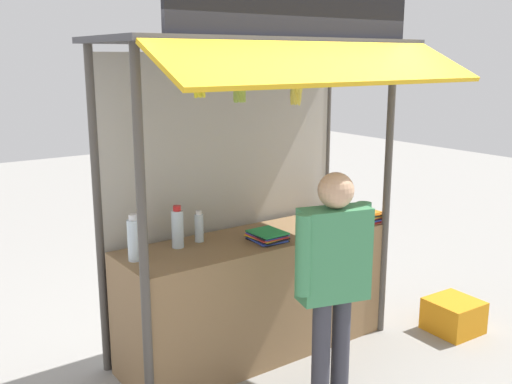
{
  "coord_description": "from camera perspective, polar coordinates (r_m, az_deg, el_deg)",
  "views": [
    {
      "loc": [
        -2.46,
        -3.45,
        2.25
      ],
      "look_at": [
        0.0,
        0.0,
        1.28
      ],
      "focal_mm": 41.35,
      "sensor_mm": 36.0,
      "label": 1
    }
  ],
  "objects": [
    {
      "name": "banana_bunch_rightmost",
      "position": [
        3.65,
        -1.62,
        9.86
      ],
      "size": [
        0.1,
        0.1,
        0.27
      ],
      "color": "#332D23"
    },
    {
      "name": "water_bottle_back_right",
      "position": [
        3.99,
        -11.72,
        -4.48
      ],
      "size": [
        0.09,
        0.09,
        0.32
      ],
      "color": "silver",
      "rests_on": "stall_counter"
    },
    {
      "name": "vendor_person",
      "position": [
        3.76,
        7.5,
        -7.48
      ],
      "size": [
        0.59,
        0.3,
        1.57
      ],
      "rotation": [
        0.0,
        0.0,
        -0.27
      ],
      "color": "#383842",
      "rests_on": "ground"
    },
    {
      "name": "water_bottle_right",
      "position": [
        4.33,
        -5.53,
        -3.41
      ],
      "size": [
        0.07,
        0.07,
        0.23
      ],
      "color": "silver",
      "rests_on": "stall_counter"
    },
    {
      "name": "plastic_crate",
      "position": [
        5.3,
        18.55,
        -11.26
      ],
      "size": [
        0.41,
        0.41,
        0.27
      ],
      "primitive_type": "cube",
      "rotation": [
        0.0,
        0.0,
        -0.04
      ],
      "color": "orange",
      "rests_on": "ground"
    },
    {
      "name": "water_bottle_mid_left",
      "position": [
        5.12,
        7.51,
        -0.55
      ],
      "size": [
        0.08,
        0.08,
        0.3
      ],
      "color": "silver",
      "rests_on": "stall_counter"
    },
    {
      "name": "magazine_stack_far_left",
      "position": [
        4.35,
        1.08,
        -4.28
      ],
      "size": [
        0.24,
        0.28,
        0.07
      ],
      "color": "black",
      "rests_on": "stall_counter"
    },
    {
      "name": "banana_bunch_inner_left",
      "position": [
        3.5,
        -5.53,
        10.2
      ],
      "size": [
        0.09,
        0.09,
        0.23
      ],
      "color": "#332D23"
    },
    {
      "name": "stall_structure",
      "position": [
        4.35,
        -0.64,
        4.79
      ],
      "size": [
        2.32,
        1.46,
        2.72
      ],
      "color": "#4C4742",
      "rests_on": "ground"
    },
    {
      "name": "ground_plane",
      "position": [
        4.8,
        0.0,
        -15.02
      ],
      "size": [
        20.0,
        20.0,
        0.0
      ],
      "primitive_type": "plane",
      "color": "gray"
    },
    {
      "name": "stall_counter",
      "position": [
        4.6,
        0.0,
        -9.92
      ],
      "size": [
        2.12,
        0.64,
        0.93
      ],
      "primitive_type": "cube",
      "color": "olive",
      "rests_on": "ground"
    },
    {
      "name": "water_bottle_front_right",
      "position": [
        4.21,
        -7.6,
        -3.48
      ],
      "size": [
        0.09,
        0.09,
        0.31
      ],
      "color": "silver",
      "rests_on": "stall_counter"
    },
    {
      "name": "magazine_stack_mid_right",
      "position": [
        4.93,
        10.35,
        -2.3
      ],
      "size": [
        0.25,
        0.27,
        0.09
      ],
      "color": "red",
      "rests_on": "stall_counter"
    },
    {
      "name": "banana_bunch_inner_right",
      "position": [
        3.93,
        3.9,
        9.42
      ],
      "size": [
        0.1,
        0.1,
        0.31
      ],
      "color": "#332D23"
    }
  ]
}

